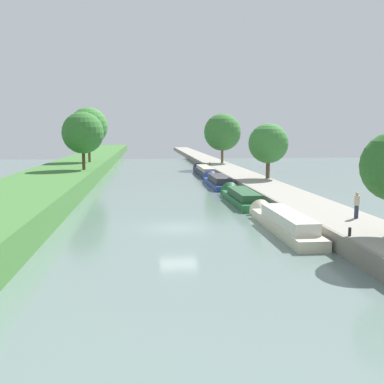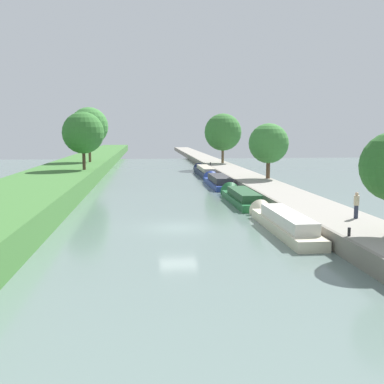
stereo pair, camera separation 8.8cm
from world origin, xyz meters
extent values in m
plane|color=slate|center=(0.00, 0.00, 0.00)|extent=(160.00, 160.00, 0.00)
cube|color=gray|center=(10.28, 0.00, 0.50)|extent=(4.40, 260.00, 1.01)
cube|color=gray|center=(7.96, 0.00, 0.53)|extent=(0.25, 260.00, 1.06)
cube|color=beige|center=(6.71, -1.95, 0.32)|extent=(1.82, 10.70, 0.64)
cube|color=silver|center=(6.71, -2.48, 1.01)|extent=(1.50, 7.49, 0.73)
cone|color=beige|center=(6.71, 3.95, 0.32)|extent=(1.73, 1.09, 1.73)
cube|color=#1E6033|center=(6.47, 10.03, 0.30)|extent=(2.06, 9.99, 0.60)
cube|color=#234C2D|center=(6.47, 9.53, 0.93)|extent=(1.69, 6.99, 0.65)
cone|color=#1E6033|center=(6.47, 15.65, 0.30)|extent=(1.96, 1.24, 1.96)
cube|color=#283D93|center=(6.40, 23.20, 0.29)|extent=(2.14, 10.51, 0.57)
cube|color=#333338|center=(6.40, 22.67, 0.95)|extent=(1.75, 7.35, 0.75)
cone|color=#283D93|center=(6.40, 29.09, 0.29)|extent=(2.03, 1.28, 2.03)
cube|color=#141E42|center=(6.58, 37.25, 0.39)|extent=(1.91, 13.46, 0.78)
cube|color=#B2A893|center=(6.58, 36.57, 1.06)|extent=(1.57, 9.42, 0.56)
cone|color=#141E42|center=(6.58, 44.55, 0.39)|extent=(1.81, 1.15, 1.81)
cylinder|color=brown|center=(11.99, 22.03, 2.41)|extent=(0.46, 0.46, 2.80)
sphere|color=#3D7F38|center=(11.99, 22.03, 5.07)|extent=(4.59, 4.59, 4.59)
cylinder|color=brown|center=(11.14, 48.80, 2.78)|extent=(0.44, 0.44, 3.55)
sphere|color=#387533|center=(11.14, 48.80, 6.30)|extent=(6.36, 6.36, 6.36)
cylinder|color=brown|center=(-10.37, 39.92, 3.76)|extent=(0.39, 0.39, 3.72)
sphere|color=#3D7F38|center=(-10.37, 39.92, 7.16)|extent=(5.62, 5.62, 5.62)
cylinder|color=#4C3828|center=(-9.39, 25.61, 3.41)|extent=(0.38, 0.38, 3.02)
sphere|color=#33702D|center=(-9.39, 25.61, 6.27)|extent=(4.91, 4.91, 4.91)
cylinder|color=#282D42|center=(10.97, -2.94, 1.42)|extent=(0.26, 0.26, 0.82)
cylinder|color=tan|center=(10.97, -2.94, 2.14)|extent=(0.34, 0.34, 0.62)
sphere|color=tan|center=(10.97, -2.94, 2.56)|extent=(0.22, 0.22, 0.22)
cylinder|color=black|center=(8.38, -7.69, 1.23)|extent=(0.16, 0.16, 0.45)
cylinder|color=black|center=(8.38, 44.41, 1.23)|extent=(0.16, 0.16, 0.45)
camera|label=1|loc=(-2.21, -30.41, 6.42)|focal=43.43mm
camera|label=2|loc=(-2.12, -30.42, 6.42)|focal=43.43mm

